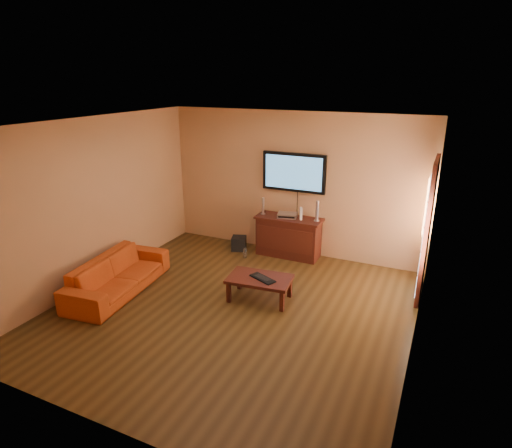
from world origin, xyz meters
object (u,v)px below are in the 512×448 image
Objects in this scene: game_console at (301,214)px; coffee_table at (260,281)px; av_receiver at (287,215)px; bottle at (245,253)px; sofa at (117,269)px; speaker_right at (317,212)px; subwoofer at (239,243)px; speaker_left at (263,206)px; keyboard at (263,278)px; media_console at (288,237)px; television at (294,172)px.

coffee_table is at bearing -113.53° from game_console.
av_receiver reaches higher than bottle.
coffee_table is 2.85× the size of av_receiver.
av_receiver is 1.71× the size of game_console.
coffee_table is at bearing -55.87° from bottle.
sofa is 3.59m from speaker_right.
coffee_table is at bearing -73.02° from subwoofer.
speaker_left is 2.05m from keyboard.
game_console reaches higher than subwoofer.
speaker_right is (2.49, 2.52, 0.56)m from sofa.
game_console is 0.77× the size of subwoofer.
game_console is (0.02, 1.81, 0.55)m from coffee_table.
bottle is at bearing -176.61° from game_console.
speaker_left is at bearing 168.31° from av_receiver.
coffee_table is 2.05m from subwoofer.
media_console reaches higher than bottle.
av_receiver reaches higher than sofa.
keyboard is at bearing -72.09° from subwoofer.
speaker_left reaches higher than bottle.
speaker_right is 0.83× the size of keyboard.
game_console is at bearing -177.56° from speaker_right.
media_console is at bearing -90.00° from television.
coffee_table is at bearing -100.10° from speaker_right.
av_receiver is (-0.04, -0.19, -0.78)m from television.
av_receiver is 1.18m from subwoofer.
game_console is at bearing -47.57° from sofa.
speaker_left is 1.06m from speaker_right.
game_console reaches higher than keyboard.
television reaches higher than bottle.
coffee_table is (0.21, -1.99, -1.27)m from television.
coffee_table is 3.76× the size of subwoofer.
speaker_right is at bearing 81.85° from keyboard.
speaker_left is 0.86× the size of speaker_right.
speaker_right reaches higher than sofa.
sofa is 2.33m from keyboard.
av_receiver is at bearing 0.90° from speaker_left.
coffee_table is 0.09m from keyboard.
media_console is 3.81× the size of speaker_left.
av_receiver is 1.32× the size of subwoofer.
television is 2.37m from coffee_table.
coffee_table is 1.64m from bottle.
keyboard is at bearing -81.66° from media_console.
speaker_right reaches higher than subwoofer.
speaker_right is (0.32, 1.82, 0.62)m from coffee_table.
game_console reaches higher than coffee_table.
media_console is at bearing 161.42° from game_console.
subwoofer is (-1.22, -0.16, -0.74)m from game_console.
av_receiver is at bearing -10.13° from subwoofer.
speaker_right is at bearing 79.90° from coffee_table.
television reaches higher than av_receiver.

